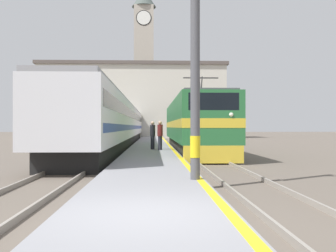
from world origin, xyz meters
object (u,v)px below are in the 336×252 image
locomotive_train (192,125)px  passenger_train (121,124)px  catenary_mast (197,39)px  second_waiting_passenger (160,135)px  clock_tower (144,59)px  person_on_platform (153,134)px

locomotive_train → passenger_train: size_ratio=0.37×
catenary_mast → locomotive_train: bearing=84.7°
second_waiting_passenger → passenger_train: bearing=103.5°
passenger_train → second_waiting_passenger: (3.63, -15.11, -0.78)m
locomotive_train → passenger_train: locomotive_train is taller
second_waiting_passenger → catenary_mast: bearing=-86.9°
second_waiting_passenger → locomotive_train: bearing=49.7°
passenger_train → clock_tower: size_ratio=1.92×
second_waiting_passenger → person_on_platform: bearing=123.3°
locomotive_train → second_waiting_passenger: 3.62m
passenger_train → catenary_mast: 29.34m
person_on_platform → clock_tower: 50.56m
catenary_mast → clock_tower: size_ratio=0.29×
clock_tower → locomotive_train: bearing=-84.6°
catenary_mast → second_waiting_passenger: (-0.76, 13.82, -2.92)m
catenary_mast → clock_tower: (-2.88, 63.28, 10.41)m
locomotive_train → person_on_platform: locomotive_train is taller
locomotive_train → clock_tower: clock_tower is taller
passenger_train → second_waiting_passenger: size_ratio=29.13×
passenger_train → second_waiting_passenger: passenger_train is taller
passenger_train → second_waiting_passenger: bearing=-76.5°
passenger_train → clock_tower: clock_tower is taller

